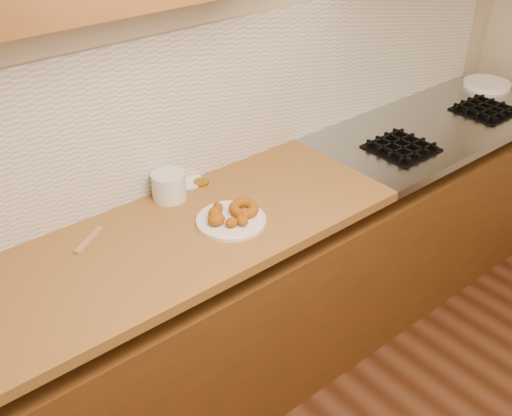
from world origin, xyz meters
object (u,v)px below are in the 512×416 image
object	(u,v)px
donut_plate	(231,221)
plate_stack	(487,84)
plastic_tub	(169,186)
ring_donut	(244,208)

from	to	relation	value
donut_plate	plate_stack	distance (m)	1.89
donut_plate	plastic_tub	distance (m)	0.30
donut_plate	plastic_tub	world-z (taller)	plastic_tub
donut_plate	plate_stack	bearing A→B (deg)	5.11
donut_plate	ring_donut	size ratio (longest dim) A/B	2.31
ring_donut	plate_stack	distance (m)	1.83
donut_plate	plastic_tub	bearing A→B (deg)	105.97
plastic_tub	plate_stack	xyz separation A→B (m)	(1.97, -0.11, -0.04)
plastic_tub	donut_plate	bearing A→B (deg)	-74.03
plate_stack	donut_plate	bearing A→B (deg)	-174.89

